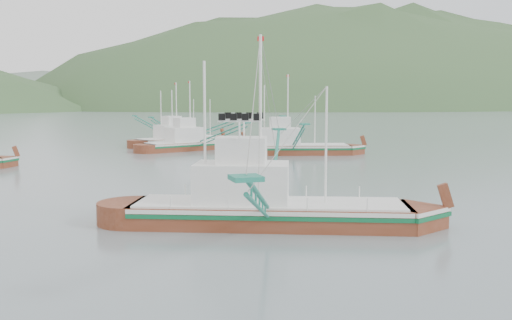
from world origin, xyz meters
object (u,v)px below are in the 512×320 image
object	(u,v)px
bg_boat_far	(193,135)
bg_boat_extra	(179,131)
main_boat	(267,185)
bg_boat_right	(290,138)

from	to	relation	value
bg_boat_far	bg_boat_extra	xyz separation A→B (m)	(-0.47, 9.26, 0.10)
main_boat	bg_boat_extra	distance (m)	61.48
bg_boat_far	main_boat	bearing A→B (deg)	-116.04
bg_boat_right	bg_boat_extra	xyz separation A→B (m)	(-12.03, 20.13, 0.07)
bg_boat_far	bg_boat_right	world-z (taller)	bg_boat_right
bg_boat_far	bg_boat_extra	bearing A→B (deg)	73.21
main_boat	bg_boat_extra	world-z (taller)	main_boat
main_boat	bg_boat_extra	size ratio (longest dim) A/B	1.13
bg_boat_far	bg_boat_extra	size ratio (longest dim) A/B	1.03
main_boat	bg_boat_far	xyz separation A→B (m)	(5.79, 51.98, -0.33)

